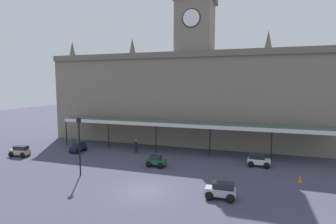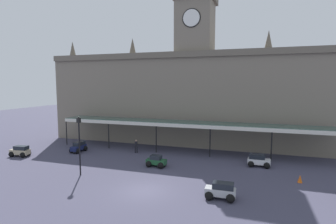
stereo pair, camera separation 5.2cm
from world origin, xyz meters
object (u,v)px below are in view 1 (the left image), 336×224
(car_white_estate, at_px, (258,161))
(car_navy_estate, at_px, (78,147))
(car_beige_estate, at_px, (20,152))
(pedestrian_near_entrance, at_px, (136,146))
(victorian_lamppost, at_px, (79,139))
(car_green_sedan, at_px, (156,162))
(traffic_cone, at_px, (300,179))
(car_silver_estate, at_px, (221,192))

(car_white_estate, xyz_separation_m, car_navy_estate, (-21.56, -0.66, 0.00))
(car_navy_estate, height_order, car_beige_estate, same)
(pedestrian_near_entrance, xyz_separation_m, victorian_lamppost, (-1.58, -9.02, 2.50))
(car_green_sedan, height_order, victorian_lamppost, victorian_lamppost)
(car_white_estate, height_order, car_navy_estate, same)
(car_green_sedan, bearing_deg, car_navy_estate, 167.07)
(pedestrian_near_entrance, height_order, traffic_cone, pedestrian_near_entrance)
(car_navy_estate, bearing_deg, car_white_estate, 1.75)
(car_silver_estate, height_order, car_navy_estate, same)
(car_green_sedan, relative_size, pedestrian_near_entrance, 1.25)
(car_beige_estate, distance_m, traffic_cone, 30.21)
(car_white_estate, height_order, car_green_sedan, car_white_estate)
(car_green_sedan, bearing_deg, car_white_estate, 18.08)
(car_white_estate, distance_m, pedestrian_near_entrance, 14.44)
(car_white_estate, height_order, car_silver_estate, same)
(traffic_cone, bearing_deg, car_silver_estate, -138.16)
(car_silver_estate, distance_m, victorian_lamppost, 13.59)
(car_beige_estate, height_order, victorian_lamppost, victorian_lamppost)
(traffic_cone, bearing_deg, car_white_estate, 132.90)
(car_green_sedan, bearing_deg, traffic_cone, -1.54)
(pedestrian_near_entrance, bearing_deg, car_green_sedan, -45.42)
(car_white_estate, xyz_separation_m, traffic_cone, (3.40, -3.66, -0.22))
(car_silver_estate, bearing_deg, car_beige_estate, 169.32)
(car_navy_estate, xyz_separation_m, pedestrian_near_entrance, (7.16, 1.74, 0.34))
(car_beige_estate, distance_m, pedestrian_near_entrance, 13.65)
(car_beige_estate, bearing_deg, car_navy_estate, 37.07)
(car_silver_estate, height_order, pedestrian_near_entrance, pedestrian_near_entrance)
(car_beige_estate, relative_size, pedestrian_near_entrance, 1.40)
(car_beige_estate, bearing_deg, pedestrian_near_entrance, 24.69)
(car_white_estate, distance_m, car_silver_estate, 9.56)
(car_white_estate, distance_m, car_green_sedan, 10.61)
(car_white_estate, height_order, car_beige_estate, same)
(car_navy_estate, bearing_deg, victorian_lamppost, -52.53)
(car_navy_estate, bearing_deg, car_beige_estate, -142.93)
(car_navy_estate, xyz_separation_m, car_beige_estate, (-5.24, -3.96, 0.00))
(car_white_estate, relative_size, car_navy_estate, 1.00)
(victorian_lamppost, bearing_deg, car_navy_estate, 127.47)
(victorian_lamppost, bearing_deg, car_silver_estate, -5.23)
(car_white_estate, height_order, victorian_lamppost, victorian_lamppost)
(car_white_estate, height_order, traffic_cone, car_white_estate)
(car_silver_estate, relative_size, car_navy_estate, 1.00)
(car_green_sedan, height_order, car_navy_estate, car_navy_estate)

